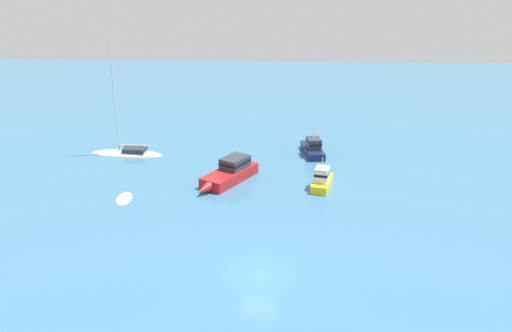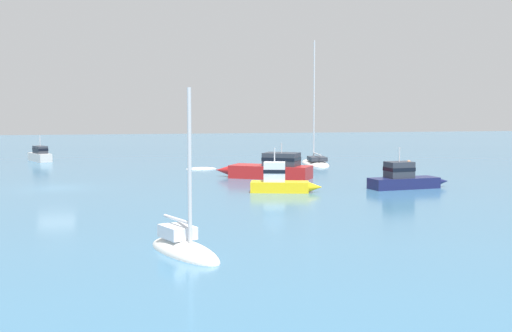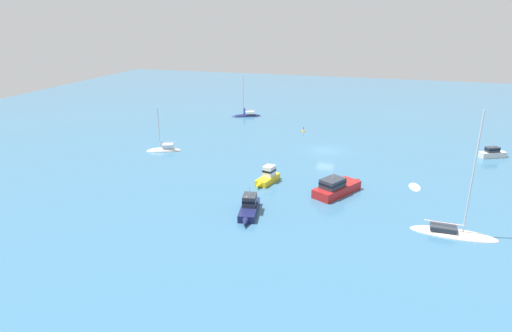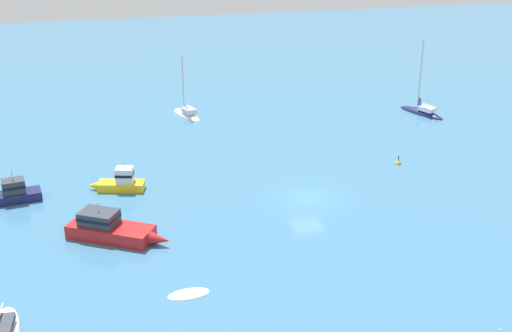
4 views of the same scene
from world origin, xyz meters
TOP-DOWN VIEW (x-y plane):
  - ground_plane at (0.00, 0.00)m, footprint 160.00×160.00m
  - tender at (-11.31, -12.03)m, footprint 2.82×1.58m
  - ketch at (18.18, 18.24)m, footprint 3.76×5.81m
  - cabin_cruiser at (-23.64, 4.45)m, footprint 6.13×2.42m
  - motor_cruiser at (-15.79, -3.48)m, footprint 7.51×5.26m
  - motor_cruiser_1 at (-14.78, 4.92)m, footprint 4.81×2.27m
  - ketch_1 at (-7.01, 22.86)m, footprint 3.33×5.30m
  - channel_buoy at (9.98, 5.26)m, footprint 0.55×0.55m

SIDE VIEW (x-z plane):
  - ground_plane at x=0.00m, z-range 0.00..0.00m
  - tender at x=-11.31m, z-range -0.16..0.16m
  - channel_buoy at x=9.98m, z-range -0.53..0.55m
  - ketch_1 at x=-7.01m, z-range -3.39..3.66m
  - ketch at x=18.18m, z-range -4.16..4.55m
  - cabin_cruiser at x=-23.64m, z-range -0.74..2.11m
  - motor_cruiser_1 at x=-14.78m, z-range -0.75..2.18m
  - motor_cruiser at x=-15.79m, z-range -0.61..2.17m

